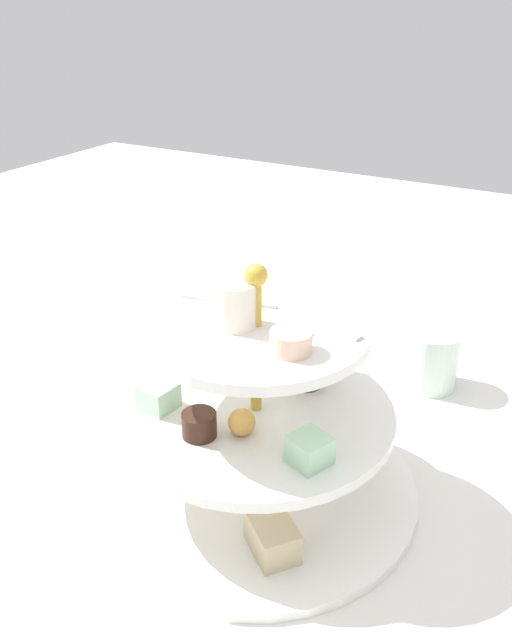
# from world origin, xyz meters

# --- Properties ---
(ground_plane) EXTENTS (2.40, 2.40, 0.00)m
(ground_plane) POSITION_xyz_m (0.00, 0.00, 0.00)
(ground_plane) COLOR silver
(tiered_serving_stand) EXTENTS (0.31, 0.31, 0.24)m
(tiered_serving_stand) POSITION_xyz_m (0.00, 0.00, 0.07)
(tiered_serving_stand) COLOR white
(tiered_serving_stand) RESTS_ON ground_plane
(water_glass_short_left) EXTENTS (0.06, 0.06, 0.07)m
(water_glass_short_left) POSITION_xyz_m (-0.09, -0.27, 0.04)
(water_glass_short_left) COLOR silver
(water_glass_short_left) RESTS_ON ground_plane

